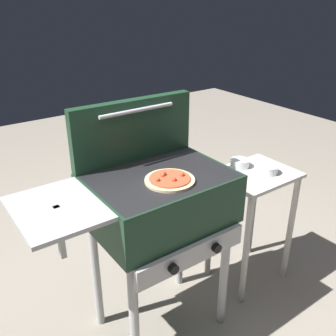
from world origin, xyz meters
The scene contains 7 objects.
ground_plane centered at (0.00, 0.00, 0.00)m, with size 8.00×8.00×0.00m, color gray.
grill centered at (-0.01, 0.00, 0.76)m, with size 0.96×0.53×0.90m.
grill_lid_open centered at (0.00, 0.21, 1.05)m, with size 0.63×0.09×0.30m.
pizza_pepperoni centered at (0.00, -0.08, 0.91)m, with size 0.22×0.22×0.04m.
prep_table centered at (0.66, 0.00, 0.52)m, with size 0.44×0.36×0.73m.
topping_bowl_near centered at (0.71, -0.04, 0.75)m, with size 0.11×0.11×0.04m.
topping_bowl_far centered at (0.64, 0.11, 0.75)m, with size 0.11×0.11×0.04m.
Camera 1 is at (-0.86, -1.27, 1.65)m, focal length 40.39 mm.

